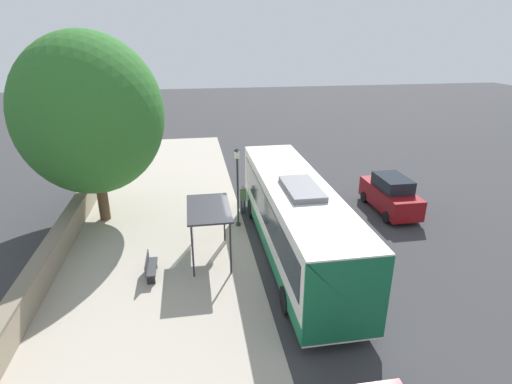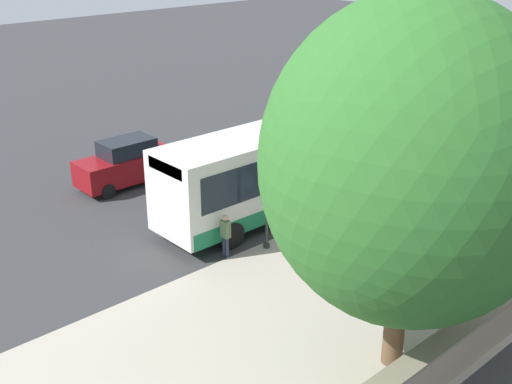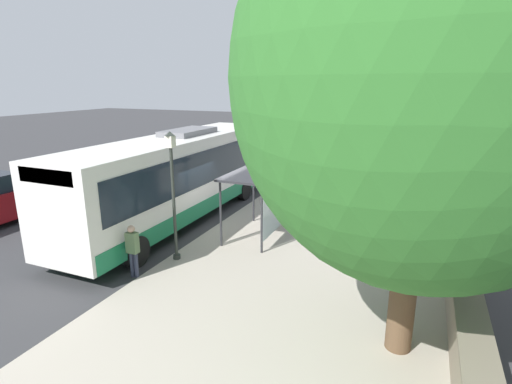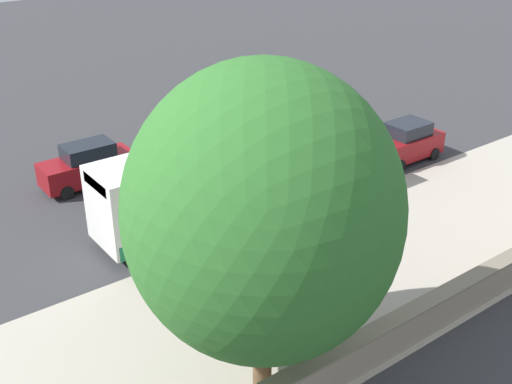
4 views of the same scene
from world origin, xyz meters
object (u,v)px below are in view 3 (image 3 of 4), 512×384
(bench, at_px, (330,223))
(parked_car_behind_bus, at_px, (276,157))
(bus, at_px, (178,175))
(street_lamp_near, at_px, (173,186))
(pedestrian, at_px, (133,247))
(bus_shelter, at_px, (261,183))
(shade_tree, at_px, (426,78))

(bench, relative_size, parked_car_behind_bus, 0.37)
(bus, bearing_deg, street_lamp_near, 121.56)
(bench, xyz_separation_m, parked_car_behind_bus, (5.76, -9.72, 0.51))
(bus, height_order, street_lamp_near, street_lamp_near)
(bus, xyz_separation_m, parked_car_behind_bus, (-0.43, -10.41, -0.93))
(bench, bearing_deg, pedestrian, 50.72)
(pedestrian, xyz_separation_m, bench, (-4.56, -5.58, -0.47))
(bus, xyz_separation_m, bus_shelter, (-3.84, 0.42, 0.13))
(bus, xyz_separation_m, shade_tree, (-9.04, 5.34, 3.72))
(pedestrian, bearing_deg, bus_shelter, -116.37)
(bus_shelter, bearing_deg, shade_tree, 136.60)
(bus, height_order, parked_car_behind_bus, bus)
(bus_shelter, xyz_separation_m, parked_car_behind_bus, (3.41, -10.84, -1.06))
(pedestrian, bearing_deg, bus, -71.64)
(pedestrian, xyz_separation_m, parked_car_behind_bus, (1.20, -15.30, 0.04))
(bus, distance_m, street_lamp_near, 4.00)
(shade_tree, bearing_deg, pedestrian, -3.43)
(pedestrian, relative_size, parked_car_behind_bus, 0.40)
(bench, bearing_deg, bus, 6.34)
(bus, relative_size, pedestrian, 7.59)
(pedestrian, height_order, street_lamp_near, street_lamp_near)
(bus, relative_size, parked_car_behind_bus, 3.07)
(street_lamp_near, bearing_deg, pedestrian, 73.51)
(street_lamp_near, bearing_deg, parked_car_behind_bus, -83.20)
(bus, bearing_deg, bench, -173.66)
(street_lamp_near, height_order, shade_tree, shade_tree)
(pedestrian, bearing_deg, shade_tree, 176.57)
(bus_shelter, relative_size, street_lamp_near, 0.76)
(bench, distance_m, street_lamp_near, 6.12)
(bus_shelter, height_order, bench, bus_shelter)
(bus_shelter, relative_size, parked_car_behind_bus, 0.79)
(bus_shelter, xyz_separation_m, street_lamp_near, (1.77, 2.95, 0.43))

